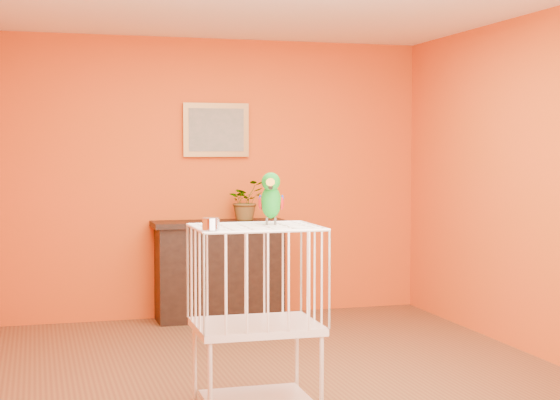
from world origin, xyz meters
name	(u,v)px	position (x,y,z in m)	size (l,w,h in m)	color
ground	(282,375)	(0.00, 0.00, 0.00)	(4.50, 4.50, 0.00)	brown
room_shell	(282,147)	(0.00, 0.00, 1.58)	(4.50, 4.50, 4.50)	#E34E15
console_cabinet	(220,270)	(-0.01, 2.03, 0.46)	(1.23, 0.44, 0.91)	black
potted_plant	(247,205)	(0.24, 1.99, 1.06)	(0.33, 0.37, 0.29)	#26722D
framed_picture	(216,130)	(0.00, 2.22, 1.75)	(0.62, 0.04, 0.50)	#AE7F3E
birdcage	(256,317)	(-0.39, -0.79, 0.58)	(0.73, 0.56, 1.12)	white
feed_cup	(211,224)	(-0.70, -0.99, 1.16)	(0.10, 0.10, 0.07)	silver
parrot	(271,198)	(-0.28, -0.72, 1.28)	(0.17, 0.29, 0.32)	#59544C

